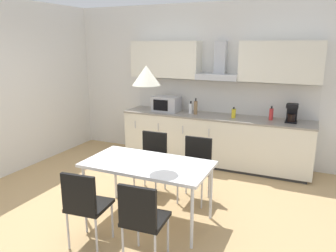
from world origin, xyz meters
TOP-DOWN VIEW (x-y plane):
  - ground_plane at (0.00, 0.00)m, footprint 7.22×7.24m
  - wall_back at (0.00, 2.46)m, footprint 5.77×0.10m
  - kitchen_counter at (0.55, 2.09)m, footprint 3.35×0.67m
  - backsplash_tile at (0.55, 2.40)m, footprint 3.33×0.02m
  - upper_wall_cabinets at (0.55, 2.25)m, footprint 3.33×0.40m
  - microwave at (-0.39, 2.09)m, footprint 0.48×0.35m
  - coffee_maker at (1.82, 2.12)m, footprint 0.18×0.19m
  - bottle_yellow at (0.89, 2.05)m, footprint 0.07×0.07m
  - bottle_red at (1.50, 2.14)m, footprint 0.07×0.07m
  - bottle_white at (0.10, 2.09)m, footprint 0.07×0.07m
  - bottle_brown at (0.20, 2.06)m, footprint 0.07×0.07m
  - dining_table at (0.38, -0.13)m, footprint 1.50×0.80m
  - chair_far_left at (0.04, 0.65)m, footprint 0.41×0.41m
  - chair_near_left at (0.05, -0.91)m, footprint 0.44×0.44m
  - chair_far_right at (0.72, 0.65)m, footprint 0.41×0.41m
  - chair_near_right at (0.72, -0.91)m, footprint 0.42×0.42m
  - pendant_lamp at (0.38, -0.13)m, footprint 0.32×0.32m

SIDE VIEW (x-z plane):
  - ground_plane at x=0.00m, z-range -0.02..0.00m
  - kitchen_counter at x=0.55m, z-range 0.00..0.90m
  - chair_far_left at x=0.04m, z-range 0.10..0.97m
  - chair_near_left at x=0.05m, z-range 0.10..0.97m
  - chair_far_right at x=0.72m, z-range 0.10..0.97m
  - chair_near_right at x=0.72m, z-range 0.10..0.97m
  - dining_table at x=0.38m, z-range 0.33..1.07m
  - bottle_yellow at x=0.89m, z-range 0.88..1.07m
  - bottle_white at x=0.10m, z-range 0.88..1.10m
  - bottle_red at x=1.50m, z-range 0.88..1.11m
  - bottle_brown at x=0.20m, z-range 0.87..1.16m
  - microwave at x=-0.39m, z-range 0.89..1.17m
  - coffee_maker at x=1.82m, z-range 0.89..1.19m
  - backsplash_tile at x=0.55m, z-range 0.89..1.46m
  - wall_back at x=0.00m, z-range 0.00..2.83m
  - pendant_lamp at x=0.38m, z-range 1.67..1.89m
  - upper_wall_cabinets at x=0.55m, z-range 1.50..2.16m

